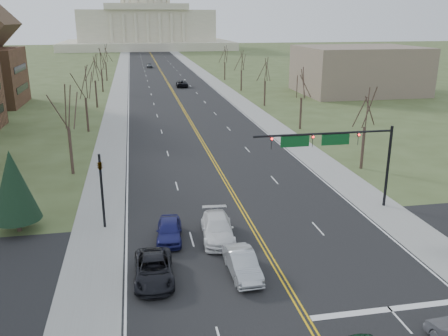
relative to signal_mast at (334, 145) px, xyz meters
name	(u,v)px	position (x,y,z in m)	size (l,w,h in m)	color
ground	(300,309)	(-7.45, -13.50, -5.76)	(600.00, 600.00, 0.00)	#414E27
road	(165,79)	(-7.45, 96.50, -5.76)	(20.00, 380.00, 0.01)	black
cross_road	(271,259)	(-7.45, -7.50, -5.76)	(120.00, 14.00, 0.01)	black
sidewalk_left	(121,80)	(-19.45, 96.50, -5.75)	(4.00, 380.00, 0.03)	gray
sidewalk_right	(208,78)	(4.55, 96.50, -5.75)	(4.00, 380.00, 0.03)	gray
center_line	(165,79)	(-7.45, 96.50, -5.75)	(0.42, 380.00, 0.01)	gold
edge_line_left	(129,79)	(-17.25, 96.50, -5.75)	(0.15, 380.00, 0.01)	silver
edge_line_right	(201,78)	(2.35, 96.50, -5.75)	(0.15, 380.00, 0.01)	silver
stop_bar	(390,309)	(-2.45, -14.50, -5.75)	(9.50, 0.50, 0.01)	silver
capitol	(146,21)	(-7.45, 236.41, 8.44)	(90.00, 60.00, 50.00)	beige
signal_mast	(334,145)	(0.00, 0.00, 0.00)	(12.12, 0.44, 7.20)	black
signal_left	(101,183)	(-18.95, 0.00, -2.05)	(0.32, 0.36, 6.00)	black
tree_r_0	(366,110)	(8.05, 10.50, 0.79)	(3.74, 3.74, 8.50)	#34251F
tree_l_0	(67,109)	(-22.95, 14.50, 1.18)	(3.96, 3.96, 9.00)	#34251F
tree_r_1	(302,85)	(8.05, 30.50, 0.79)	(3.74, 3.74, 8.50)	#34251F
tree_l_1	(84,84)	(-22.95, 34.50, 1.18)	(3.96, 3.96, 9.00)	#34251F
tree_r_2	(265,71)	(8.05, 50.50, 0.79)	(3.74, 3.74, 8.50)	#34251F
tree_l_2	(94,70)	(-22.95, 54.50, 1.18)	(3.96, 3.96, 9.00)	#34251F
tree_r_3	(241,61)	(8.05, 70.50, 0.79)	(3.74, 3.74, 8.50)	#34251F
tree_l_3	(101,60)	(-22.95, 74.50, 1.18)	(3.96, 3.96, 9.00)	#34251F
tree_r_4	(225,55)	(8.05, 90.50, 0.79)	(3.74, 3.74, 8.50)	#34251F
tree_l_4	(105,54)	(-22.95, 94.50, 1.18)	(3.96, 3.96, 9.00)	#34251F
conifer_l	(13,185)	(-25.45, 0.50, -2.02)	(3.64, 3.64, 6.50)	#34251F
bldg_right_mass	(358,70)	(32.55, 62.50, -0.76)	(25.00, 20.00, 10.00)	#7E6A5A
car_sb_inner_lead	(242,264)	(-9.86, -9.21, -4.98)	(1.64, 4.70, 1.55)	#A1A5A9
car_sb_outer_lead	(154,269)	(-15.48, -8.78, -5.02)	(2.43, 5.27, 1.47)	black
car_sb_inner_second	(217,228)	(-10.52, -3.71, -4.93)	(2.28, 5.61, 1.63)	white
car_sb_outer_second	(169,230)	(-14.08, -3.28, -4.97)	(1.84, 4.57, 1.56)	navy
car_far_nb	(182,84)	(-4.65, 79.21, -4.96)	(2.62, 5.68, 1.58)	black
car_far_sb	(149,65)	(-10.53, 127.89, -4.99)	(1.79, 4.44, 1.51)	#54585C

